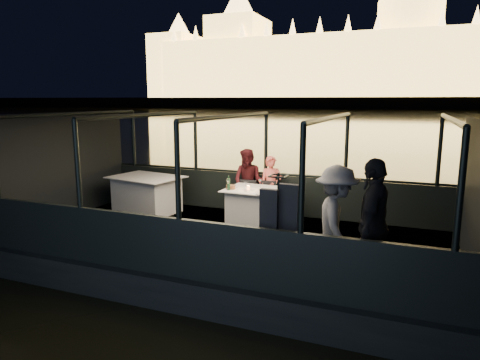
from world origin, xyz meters
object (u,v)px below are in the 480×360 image
at_px(dining_table_aft, 147,196).
at_px(person_man_maroon, 248,182).
at_px(chair_port_left, 245,198).
at_px(chair_port_right, 265,199).
at_px(person_woman_coral, 271,184).
at_px(passenger_dark, 373,229).
at_px(passenger_stripe, 336,223).
at_px(coat_stand, 278,223).
at_px(dining_table_central, 260,207).
at_px(wine_bottle, 229,183).

bearing_deg(dining_table_aft, person_man_maroon, 16.35).
height_order(chair_port_left, chair_port_right, chair_port_right).
bearing_deg(dining_table_aft, person_woman_coral, 13.32).
relative_size(person_woman_coral, passenger_dark, 0.75).
bearing_deg(chair_port_right, passenger_dark, -46.19).
distance_m(chair_port_left, person_man_maroon, 0.41).
bearing_deg(chair_port_left, chair_port_right, -5.60).
xyz_separation_m(person_woman_coral, passenger_stripe, (1.90, -2.88, 0.10)).
xyz_separation_m(chair_port_left, coat_stand, (1.68, -3.13, 0.45)).
xyz_separation_m(dining_table_aft, person_man_maroon, (2.28, 0.67, 0.36)).
distance_m(person_woman_coral, passenger_dark, 3.86).
distance_m(dining_table_central, coat_stand, 2.97).
xyz_separation_m(chair_port_left, wine_bottle, (-0.09, -0.73, 0.47)).
xyz_separation_m(dining_table_central, person_woman_coral, (0.00, 0.72, 0.36)).
bearing_deg(person_woman_coral, passenger_stripe, -79.58).
relative_size(chair_port_left, wine_bottle, 2.76).
distance_m(dining_table_aft, wine_bottle, 2.31).
bearing_deg(passenger_stripe, person_woman_coral, 15.78).
xyz_separation_m(chair_port_right, passenger_dark, (2.46, -2.74, 0.40)).
height_order(person_woman_coral, person_man_maroon, person_man_maroon).
distance_m(coat_stand, passenger_stripe, 0.89).
distance_m(person_man_maroon, passenger_stripe, 3.78).
xyz_separation_m(person_woman_coral, person_man_maroon, (-0.55, 0.00, 0.00)).
distance_m(chair_port_right, coat_stand, 3.39).
distance_m(dining_table_aft, chair_port_left, 2.35).
height_order(dining_table_central, passenger_dark, passenger_dark).
height_order(person_man_maroon, passenger_dark, passenger_dark).
bearing_deg(passenger_stripe, coat_stand, 108.23).
bearing_deg(person_man_maroon, chair_port_left, -73.62).
bearing_deg(chair_port_right, chair_port_left, -178.13).
distance_m(chair_port_left, passenger_dark, 4.03).
relative_size(chair_port_left, chair_port_right, 0.98).
bearing_deg(dining_table_aft, passenger_dark, -24.09).
relative_size(coat_stand, passenger_dark, 0.88).
height_order(chair_port_left, coat_stand, coat_stand).
relative_size(dining_table_central, wine_bottle, 4.92).
distance_m(dining_table_aft, person_woman_coral, 2.93).
distance_m(chair_port_left, chair_port_right, 0.46).
distance_m(dining_table_central, wine_bottle, 0.85).
relative_size(dining_table_central, coat_stand, 0.90).
xyz_separation_m(coat_stand, passenger_stripe, (0.72, 0.52, -0.05)).
height_order(dining_table_central, person_man_maroon, person_man_maroon).
relative_size(dining_table_aft, wine_bottle, 5.41).
bearing_deg(chair_port_left, coat_stand, -67.38).
relative_size(chair_port_right, wine_bottle, 2.81).
xyz_separation_m(person_man_maroon, passenger_dark, (2.96, -3.01, 0.10)).
height_order(chair_port_right, person_man_maroon, person_man_maroon).
relative_size(dining_table_central, dining_table_aft, 0.91).
height_order(coat_stand, person_man_maroon, coat_stand).
bearing_deg(passenger_dark, person_woman_coral, -134.26).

